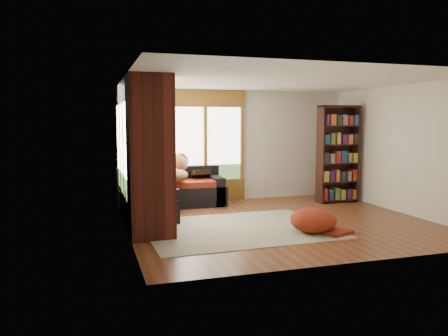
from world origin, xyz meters
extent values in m
plane|color=#582D18|center=(0.00, 0.00, 0.00)|extent=(5.50, 5.50, 0.00)
plane|color=white|center=(0.00, 0.00, 2.60)|extent=(5.50, 5.50, 0.00)
cube|color=silver|center=(0.00, 2.50, 1.30)|extent=(5.50, 0.04, 2.60)
cube|color=silver|center=(0.00, -2.50, 1.30)|extent=(5.50, 0.04, 2.60)
cube|color=silver|center=(-2.75, 0.00, 1.30)|extent=(0.04, 5.00, 2.60)
cube|color=silver|center=(2.75, 0.00, 1.30)|extent=(0.04, 5.00, 2.60)
cube|color=olive|center=(-1.20, 2.47, 1.35)|extent=(2.82, 0.10, 1.90)
cube|color=white|center=(-1.20, 2.47, 1.35)|extent=(2.54, 0.09, 1.62)
cube|color=olive|center=(-2.72, 1.20, 1.35)|extent=(0.10, 2.62, 1.90)
cube|color=white|center=(-2.72, 1.20, 1.35)|extent=(0.09, 2.36, 1.62)
cube|color=#689855|center=(-2.69, 2.03, 1.75)|extent=(0.03, 0.72, 0.90)
cube|color=#471914|center=(-2.40, -0.35, 1.30)|extent=(0.70, 0.70, 2.60)
cube|color=black|center=(-1.65, 2.05, 0.21)|extent=(2.20, 0.90, 0.42)
cube|color=black|center=(-1.65, 2.40, 0.61)|extent=(2.20, 0.20, 0.38)
cube|color=black|center=(-0.65, 2.05, 0.30)|extent=(0.20, 0.90, 0.60)
cube|color=maroon|center=(-1.75, 1.93, 0.48)|extent=(1.90, 0.66, 0.12)
cube|color=black|center=(-2.30, 1.40, 0.21)|extent=(0.90, 2.20, 0.42)
cube|color=black|center=(-2.65, 1.40, 0.61)|extent=(0.20, 2.20, 0.38)
cube|color=black|center=(-2.30, 0.40, 0.30)|extent=(0.90, 0.20, 0.60)
cube|color=maroon|center=(-2.18, 1.05, 0.48)|extent=(0.66, 1.20, 0.12)
cube|color=maroon|center=(-2.18, 2.00, 0.48)|extent=(0.66, 0.66, 0.12)
cube|color=beige|center=(-0.89, -0.31, 0.01)|extent=(3.28, 2.56, 0.01)
cube|color=black|center=(2.60, 1.46, 1.12)|extent=(0.04, 0.32, 2.23)
cube|color=black|center=(1.68, 1.46, 1.12)|extent=(0.04, 0.32, 2.23)
cube|color=black|center=(2.14, 1.61, 1.12)|extent=(0.96, 0.02, 2.23)
cube|color=black|center=(2.14, 1.46, 0.06)|extent=(0.88, 0.30, 0.03)
cube|color=black|center=(2.14, 1.46, 0.49)|extent=(0.88, 0.30, 0.03)
cube|color=black|center=(2.14, 1.46, 0.91)|extent=(0.88, 0.30, 0.03)
cube|color=black|center=(2.14, 1.46, 1.34)|extent=(0.88, 0.30, 0.03)
cube|color=black|center=(2.14, 1.46, 1.77)|extent=(0.88, 0.30, 0.03)
cube|color=black|center=(2.14, 1.46, 2.19)|extent=(0.88, 0.30, 0.03)
cube|color=#726659|center=(2.14, 1.44, 1.12)|extent=(0.84, 0.24, 2.07)
ellipsoid|color=maroon|center=(0.24, -0.89, 0.22)|extent=(1.03, 1.03, 0.42)
ellipsoid|color=brown|center=(-1.71, 1.65, 0.77)|extent=(1.08, 1.09, 0.31)
sphere|color=brown|center=(-1.48, 1.89, 0.92)|extent=(0.53, 0.53, 0.38)
cone|color=brown|center=(-1.52, 1.85, 1.07)|extent=(0.20, 0.20, 0.16)
ellipsoid|color=#331E15|center=(-2.24, 0.80, 0.74)|extent=(0.85, 0.96, 0.27)
sphere|color=#331E15|center=(-2.38, 1.06, 0.87)|extent=(0.45, 0.45, 0.33)
cone|color=#331E15|center=(-2.36, 1.01, 1.00)|extent=(0.16, 0.16, 0.14)
cube|color=black|center=(-0.95, 2.26, 0.74)|extent=(0.45, 0.12, 0.45)
cube|color=black|center=(-1.55, 2.26, 0.74)|extent=(0.45, 0.12, 0.45)
cube|color=black|center=(-2.48, 1.80, 0.74)|extent=(0.45, 0.12, 0.45)
cube|color=black|center=(-2.48, 0.70, 0.74)|extent=(0.45, 0.12, 0.45)
camera|label=1|loc=(-3.32, -7.35, 1.85)|focal=35.00mm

